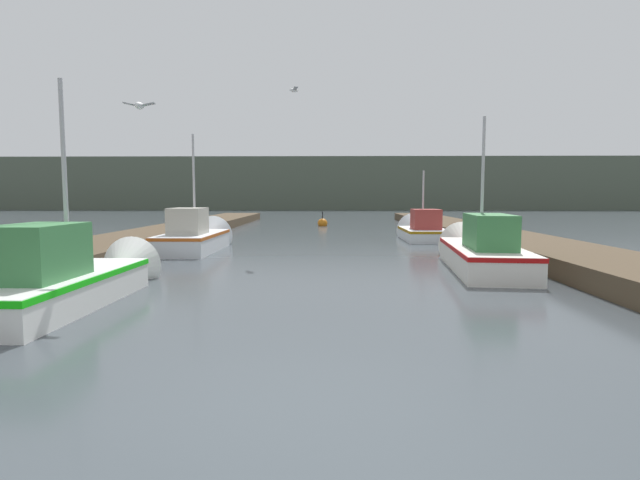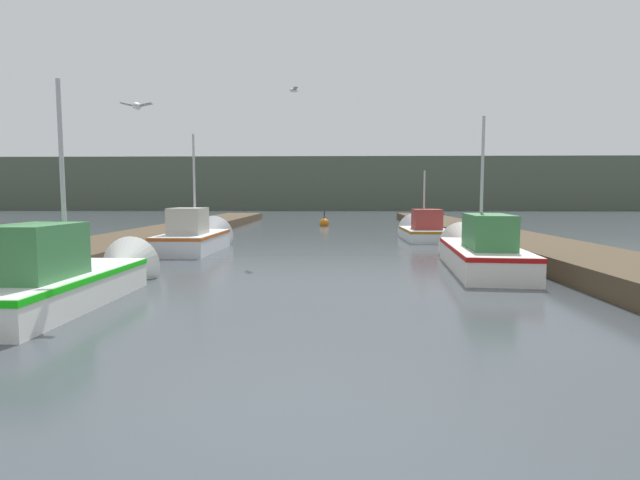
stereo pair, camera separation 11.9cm
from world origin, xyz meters
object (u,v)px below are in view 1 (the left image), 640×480
Objects in this scene: fishing_boat_0 at (75,277)px; mooring_piling_1 at (434,225)px; fishing_boat_3 at (421,230)px; mooring_piling_0 at (190,229)px; channel_buoy at (323,223)px; fishing_boat_2 at (197,237)px; seagull_lead at (139,106)px; seagull_1 at (294,90)px; fishing_boat_1 at (479,250)px.

mooring_piling_1 is at bearing 58.09° from fishing_boat_0.
mooring_piling_1 is at bearing 63.78° from fishing_boat_3.
channel_buoy is at bearing 63.30° from mooring_piling_0.
fishing_boat_2 is at bearing 91.06° from fishing_boat_0.
fishing_boat_3 reaches higher than channel_buoy.
fishing_boat_3 is at bearing -63.47° from channel_buoy.
channel_buoy is (5.36, 10.66, -0.35)m from mooring_piling_0.
seagull_1 is (2.22, 6.95, 1.68)m from seagull_lead.
fishing_boat_3 reaches higher than mooring_piling_1.
seagull_lead is (1.38, -8.64, 3.06)m from fishing_boat_2.
fishing_boat_0 is 15.87m from fishing_boat_3.
mooring_piling_0 is at bearing -170.87° from fishing_boat_3.
fishing_boat_1 is 10.96× the size of seagull_lead.
channel_buoy is (-5.51, 7.15, -0.35)m from mooring_piling_1.
mooring_piling_0 is (-9.89, 7.20, 0.05)m from fishing_boat_1.
fishing_boat_0 is at bearing -123.12° from fishing_boat_3.
seagull_1 reaches higher than mooring_piling_0.
seagull_lead is (-8.37, -15.25, 3.00)m from mooring_piling_1.
fishing_boat_3 is (8.71, 13.27, -0.07)m from fishing_boat_0.
fishing_boat_0 is at bearing 175.22° from seagull_lead.
fishing_boat_1 is at bearing -36.05° from mooring_piling_0.
fishing_boat_1 is at bearing 28.28° from seagull_lead.
seagull_1 reaches higher than fishing_boat_2.
fishing_boat_3 is 8.07× the size of seagull_lead.
fishing_boat_0 is at bearing -122.46° from mooring_piling_1.
seagull_1 is (-5.18, -6.34, 4.82)m from fishing_boat_3.
seagull_1 is at bearing 69.00° from seagull_lead.
fishing_boat_2 is (-8.78, 4.10, -0.01)m from fishing_boat_1.
fishing_boat_3 is 3.99× the size of channel_buoy.
fishing_boat_1 is at bearing -89.91° from fishing_boat_3.
fishing_boat_2 is at bearing -70.16° from mooring_piling_0.
fishing_boat_3 is at bearing 57.25° from fishing_boat_0.
fishing_boat_1 is 12.24m from mooring_piling_0.
seagull_lead is (1.31, -0.03, 3.07)m from fishing_boat_0.
fishing_boat_1 is 18.43m from channel_buoy.
seagull_lead is (-2.86, -22.40, 3.35)m from channel_buoy.
channel_buoy is at bearing 79.45° from seagull_lead.
fishing_boat_2 is at bearing -151.91° from fishing_boat_3.
seagull_1 is (-0.64, -15.44, 5.03)m from channel_buoy.
fishing_boat_2 reaches higher than mooring_piling_1.
fishing_boat_2 is 4.71× the size of mooring_piling_1.
mooring_piling_0 is 1.00× the size of mooring_piling_1.
seagull_1 reaches higher than fishing_boat_3.
mooring_piling_0 is 8.19m from seagull_1.
fishing_boat_1 reaches higher than fishing_boat_3.
mooring_piling_0 is (-1.19, 11.70, 0.07)m from fishing_boat_0.
fishing_boat_2 is 8.86× the size of seagull_lead.
fishing_boat_0 is 3.33m from seagull_lead.
mooring_piling_0 is (-9.90, -1.56, 0.14)m from fishing_boat_3.
fishing_boat_1 is 7.41m from seagull_1.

